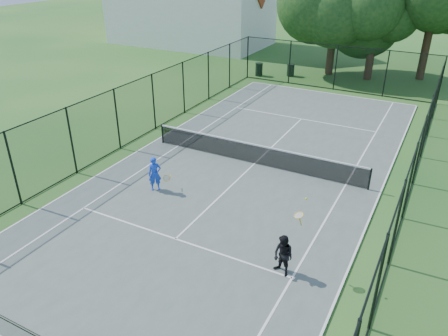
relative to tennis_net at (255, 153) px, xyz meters
The scene contains 11 objects.
ground 0.58m from the tennis_net, ahead, with size 120.00×120.00×0.00m, color #205A1E.
tennis_court 0.55m from the tennis_net, ahead, with size 11.00×24.00×0.06m, color #4F5D54.
tennis_net is the anchor object (origin of this frame).
fence 0.92m from the tennis_net, ahead, with size 13.10×26.10×3.00m.
tree_near_left 17.45m from the tennis_net, 94.80° to the left, with size 6.16×6.16×8.03m.
tree_near_mid 17.29m from the tennis_net, 84.90° to the left, with size 5.49×5.49×7.18m.
tree_near_right 19.80m from the tennis_net, 75.17° to the left, with size 6.17×6.17×8.51m.
trash_bin_left 15.12m from the tennis_net, 113.19° to the left, with size 0.58×0.58×0.95m.
trash_bin_right 15.40m from the tennis_net, 104.33° to the left, with size 0.58×0.58×0.90m.
player_blue 4.73m from the tennis_net, 122.57° to the right, with size 0.89×0.60×1.41m.
player_black 7.38m from the tennis_net, 59.27° to the right, with size 0.84×0.84×2.57m.
Camera 1 is at (7.01, -16.15, 8.82)m, focal length 35.00 mm.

